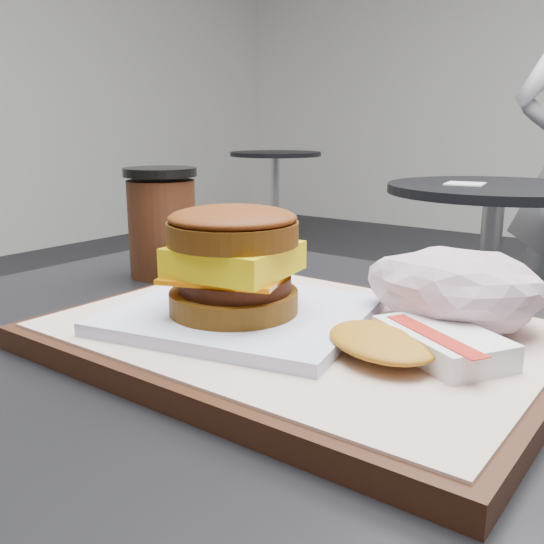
{
  "coord_description": "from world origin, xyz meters",
  "views": [
    {
      "loc": [
        0.26,
        -0.39,
        0.94
      ],
      "look_at": [
        -0.0,
        -0.04,
        0.83
      ],
      "focal_mm": 40.0,
      "sensor_mm": 36.0,
      "label": 1
    }
  ],
  "objects_px": {
    "neighbor_table": "(490,244)",
    "serving_tray": "(299,338)",
    "customer_table": "(300,536)",
    "breakfast_sandwich": "(236,274)",
    "coffee_cup": "(162,223)",
    "crumpled_wrapper": "(455,288)",
    "hash_brown": "(415,342)"
  },
  "relations": [
    {
      "from": "neighbor_table",
      "to": "serving_tray",
      "type": "bearing_deg",
      "value": -77.82
    },
    {
      "from": "neighbor_table",
      "to": "customer_table",
      "type": "bearing_deg",
      "value": -78.02
    },
    {
      "from": "serving_tray",
      "to": "neighbor_table",
      "type": "relative_size",
      "value": 0.51
    },
    {
      "from": "breakfast_sandwich",
      "to": "coffee_cup",
      "type": "height_order",
      "value": "coffee_cup"
    },
    {
      "from": "serving_tray",
      "to": "coffee_cup",
      "type": "relative_size",
      "value": 3.05
    },
    {
      "from": "neighbor_table",
      "to": "crumpled_wrapper",
      "type": "bearing_deg",
      "value": -74.11
    },
    {
      "from": "coffee_cup",
      "to": "serving_tray",
      "type": "bearing_deg",
      "value": -21.7
    },
    {
      "from": "hash_brown",
      "to": "coffee_cup",
      "type": "relative_size",
      "value": 1.08
    },
    {
      "from": "breakfast_sandwich",
      "to": "serving_tray",
      "type": "bearing_deg",
      "value": 28.72
    },
    {
      "from": "customer_table",
      "to": "breakfast_sandwich",
      "type": "height_order",
      "value": "breakfast_sandwich"
    },
    {
      "from": "hash_brown",
      "to": "breakfast_sandwich",
      "type": "bearing_deg",
      "value": -173.4
    },
    {
      "from": "serving_tray",
      "to": "crumpled_wrapper",
      "type": "distance_m",
      "value": 0.13
    },
    {
      "from": "crumpled_wrapper",
      "to": "neighbor_table",
      "type": "distance_m",
      "value": 1.68
    },
    {
      "from": "serving_tray",
      "to": "coffee_cup",
      "type": "xyz_separation_m",
      "value": [
        -0.26,
        0.1,
        0.05
      ]
    },
    {
      "from": "serving_tray",
      "to": "breakfast_sandwich",
      "type": "relative_size",
      "value": 1.71
    },
    {
      "from": "customer_table",
      "to": "coffee_cup",
      "type": "distance_m",
      "value": 0.36
    },
    {
      "from": "serving_tray",
      "to": "neighbor_table",
      "type": "bearing_deg",
      "value": 102.18
    },
    {
      "from": "coffee_cup",
      "to": "breakfast_sandwich",
      "type": "bearing_deg",
      "value": -30.33
    },
    {
      "from": "coffee_cup",
      "to": "neighbor_table",
      "type": "height_order",
      "value": "coffee_cup"
    },
    {
      "from": "crumpled_wrapper",
      "to": "breakfast_sandwich",
      "type": "bearing_deg",
      "value": -145.2
    },
    {
      "from": "breakfast_sandwich",
      "to": "hash_brown",
      "type": "height_order",
      "value": "breakfast_sandwich"
    },
    {
      "from": "breakfast_sandwich",
      "to": "neighbor_table",
      "type": "height_order",
      "value": "breakfast_sandwich"
    },
    {
      "from": "serving_tray",
      "to": "coffee_cup",
      "type": "height_order",
      "value": "coffee_cup"
    },
    {
      "from": "breakfast_sandwich",
      "to": "coffee_cup",
      "type": "bearing_deg",
      "value": 149.67
    },
    {
      "from": "crumpled_wrapper",
      "to": "coffee_cup",
      "type": "height_order",
      "value": "coffee_cup"
    },
    {
      "from": "serving_tray",
      "to": "breakfast_sandwich",
      "type": "height_order",
      "value": "breakfast_sandwich"
    },
    {
      "from": "crumpled_wrapper",
      "to": "neighbor_table",
      "type": "bearing_deg",
      "value": 105.89
    },
    {
      "from": "serving_tray",
      "to": "hash_brown",
      "type": "xyz_separation_m",
      "value": [
        0.1,
        -0.01,
        0.02
      ]
    },
    {
      "from": "hash_brown",
      "to": "neighbor_table",
      "type": "relative_size",
      "value": 0.18
    },
    {
      "from": "coffee_cup",
      "to": "neighbor_table",
      "type": "distance_m",
      "value": 1.59
    },
    {
      "from": "crumpled_wrapper",
      "to": "serving_tray",
      "type": "bearing_deg",
      "value": -142.67
    },
    {
      "from": "crumpled_wrapper",
      "to": "neighbor_table",
      "type": "relative_size",
      "value": 0.18
    }
  ]
}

